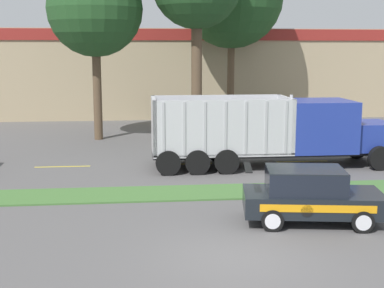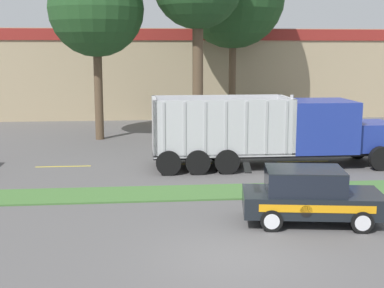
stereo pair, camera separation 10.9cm
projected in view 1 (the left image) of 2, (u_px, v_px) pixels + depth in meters
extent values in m
plane|color=#5B5959|center=(236.00, 258.00, 13.15)|extent=(600.00, 600.00, 0.00)
cube|color=#477538|center=(205.00, 192.00, 19.09)|extent=(120.00, 2.00, 0.06)
cube|color=yellow|center=(63.00, 167.00, 23.42)|extent=(2.40, 0.14, 0.01)
cube|color=yellow|center=(185.00, 164.00, 23.96)|extent=(2.40, 0.14, 0.01)
cube|color=yellow|center=(302.00, 161.00, 24.51)|extent=(2.40, 0.14, 0.01)
cube|color=black|center=(273.00, 153.00, 23.43)|extent=(10.55, 1.43, 0.18)
cube|color=#23389E|center=(369.00, 135.00, 23.75)|extent=(1.86, 2.13, 1.21)
cube|color=#23389E|center=(318.00, 125.00, 23.43)|extent=(2.80, 2.59, 2.20)
cube|color=black|center=(350.00, 116.00, 23.51)|extent=(0.04, 2.20, 0.99)
cylinder|color=silver|center=(291.00, 112.00, 22.33)|extent=(0.14, 0.14, 1.42)
cube|color=silver|center=(220.00, 150.00, 23.17)|extent=(5.88, 2.59, 0.12)
cube|color=silver|center=(285.00, 123.00, 23.26)|extent=(0.16, 2.59, 2.30)
cube|color=silver|center=(154.00, 125.00, 22.68)|extent=(0.16, 2.59, 2.30)
cube|color=silver|center=(225.00, 128.00, 21.78)|extent=(5.88, 0.16, 2.30)
cube|color=silver|center=(216.00, 120.00, 24.16)|extent=(5.88, 0.16, 2.30)
cube|color=#B2B2B7|center=(164.00, 129.00, 21.43)|extent=(0.10, 0.04, 2.19)
cube|color=#B2B2B7|center=(184.00, 129.00, 21.51)|extent=(0.10, 0.04, 2.19)
cube|color=#B2B2B7|center=(205.00, 129.00, 21.60)|extent=(0.10, 0.04, 2.19)
cube|color=#B2B2B7|center=(226.00, 128.00, 21.68)|extent=(0.10, 0.04, 2.19)
cube|color=#B2B2B7|center=(246.00, 128.00, 21.77)|extent=(0.10, 0.04, 2.19)
cube|color=#B2B2B7|center=(266.00, 128.00, 21.85)|extent=(0.10, 0.04, 2.19)
cube|color=#B2B2B7|center=(286.00, 128.00, 21.94)|extent=(0.10, 0.04, 2.19)
cylinder|color=black|center=(380.00, 158.00, 22.64)|extent=(1.03, 0.30, 1.03)
cylinder|color=black|center=(356.00, 148.00, 25.14)|extent=(1.03, 0.30, 1.03)
cylinder|color=black|center=(168.00, 163.00, 21.73)|extent=(1.03, 0.30, 1.03)
cylinder|color=black|center=(165.00, 151.00, 24.23)|extent=(1.03, 0.30, 1.03)
cylinder|color=black|center=(198.00, 162.00, 21.85)|extent=(1.03, 0.30, 1.03)
cylinder|color=black|center=(191.00, 151.00, 24.35)|extent=(1.03, 0.30, 1.03)
cylinder|color=black|center=(227.00, 162.00, 21.97)|extent=(1.03, 0.30, 1.03)
cylinder|color=black|center=(217.00, 150.00, 24.47)|extent=(1.03, 0.30, 1.03)
cube|color=black|center=(312.00, 202.00, 15.76)|extent=(4.27, 2.39, 0.62)
cube|color=black|center=(305.00, 181.00, 15.66)|extent=(2.44, 1.90, 0.66)
cube|color=black|center=(305.00, 169.00, 15.60)|extent=(2.44, 1.90, 0.04)
cube|color=black|center=(248.00, 167.00, 15.68)|extent=(0.42, 1.45, 0.03)
cube|color=orange|center=(318.00, 209.00, 14.86)|extent=(3.20, 0.51, 0.22)
cylinder|color=black|center=(307.00, 211.00, 14.88)|extent=(0.34, 0.06, 0.34)
cylinder|color=black|center=(363.00, 222.00, 14.91)|extent=(0.65, 0.29, 0.63)
cylinder|color=silver|center=(364.00, 223.00, 14.81)|extent=(0.44, 0.08, 0.44)
cylinder|color=black|center=(348.00, 204.00, 16.60)|extent=(0.65, 0.29, 0.63)
cylinder|color=silver|center=(347.00, 203.00, 16.70)|extent=(0.44, 0.08, 0.44)
cylinder|color=black|center=(272.00, 220.00, 15.03)|extent=(0.65, 0.29, 0.63)
cylinder|color=silver|center=(273.00, 222.00, 14.93)|extent=(0.44, 0.08, 0.44)
cylinder|color=black|center=(267.00, 203.00, 16.72)|extent=(0.65, 0.29, 0.63)
cylinder|color=silver|center=(267.00, 202.00, 16.83)|extent=(0.44, 0.08, 0.44)
cube|color=black|center=(310.00, 204.00, 17.70)|extent=(0.38, 0.38, 0.03)
cone|color=#EA5B14|center=(310.00, 194.00, 17.64)|extent=(0.30, 0.30, 0.63)
cylinder|color=white|center=(310.00, 192.00, 17.63)|extent=(0.16, 0.16, 0.08)
cube|color=tan|center=(162.00, 71.00, 44.33)|extent=(38.03, 12.00, 6.57)
cube|color=maroon|center=(165.00, 35.00, 37.91)|extent=(36.13, 0.10, 0.80)
cylinder|color=brown|center=(197.00, 75.00, 30.41)|extent=(0.62, 0.62, 7.32)
cylinder|color=brown|center=(97.00, 88.00, 30.09)|extent=(0.48, 0.48, 5.83)
sphere|color=#234C23|center=(95.00, 9.00, 29.33)|extent=(5.27, 5.27, 5.27)
cylinder|color=brown|center=(231.00, 75.00, 36.60)|extent=(0.49, 0.49, 6.68)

